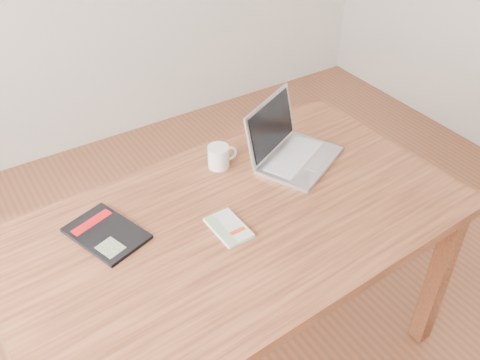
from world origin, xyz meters
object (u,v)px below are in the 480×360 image
desk (237,240)px  laptop (289,148)px  white_guidebook (229,228)px  coffee_mug (219,156)px  black_guidebook (106,233)px

desk → laptop: bearing=24.8°
desk → white_guidebook: (-0.05, -0.02, 0.10)m
coffee_mug → white_guidebook: bearing=-109.6°
desk → black_guidebook: black_guidebook is taller
black_guidebook → coffee_mug: coffee_mug is taller
desk → laptop: 0.41m
desk → white_guidebook: size_ratio=9.86×
white_guidebook → laptop: size_ratio=0.40×
laptop → white_guidebook: bearing=-177.4°
white_guidebook → laptop: 0.45m
white_guidebook → black_guidebook: (-0.33, 0.18, 0.00)m
white_guidebook → desk: bearing=26.7°
laptop → black_guidebook: bearing=156.6°
black_guidebook → laptop: laptop is taller
black_guidebook → coffee_mug: 0.50m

